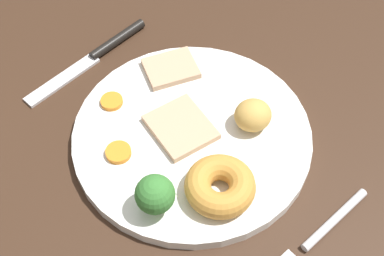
# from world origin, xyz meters

# --- Properties ---
(dining_table) EXTENTS (1.20, 0.84, 0.04)m
(dining_table) POSITION_xyz_m (0.00, 0.00, 0.02)
(dining_table) COLOR #382316
(dining_table) RESTS_ON ground
(dinner_plate) EXTENTS (0.27, 0.27, 0.01)m
(dinner_plate) POSITION_xyz_m (0.03, 0.02, 0.04)
(dinner_plate) COLOR white
(dinner_plate) RESTS_ON dining_table
(meat_slice_main) EXTENTS (0.08, 0.08, 0.01)m
(meat_slice_main) POSITION_xyz_m (0.04, 0.02, 0.05)
(meat_slice_main) COLOR tan
(meat_slice_main) RESTS_ON dinner_plate
(meat_slice_under) EXTENTS (0.07, 0.08, 0.01)m
(meat_slice_under) POSITION_xyz_m (0.11, -0.03, 0.05)
(meat_slice_under) COLOR tan
(meat_slice_under) RESTS_ON dinner_plate
(yorkshire_pudding) EXTENTS (0.07, 0.07, 0.03)m
(yorkshire_pudding) POSITION_xyz_m (-0.05, 0.05, 0.06)
(yorkshire_pudding) COLOR #C68938
(yorkshire_pudding) RESTS_ON dinner_plate
(roast_potato_left) EXTENTS (0.05, 0.06, 0.03)m
(roast_potato_left) POSITION_xyz_m (-0.01, -0.04, 0.07)
(roast_potato_left) COLOR tan
(roast_potato_left) RESTS_ON dinner_plate
(carrot_coin_front) EXTENTS (0.03, 0.03, 0.01)m
(carrot_coin_front) POSITION_xyz_m (0.06, 0.09, 0.05)
(carrot_coin_front) COLOR orange
(carrot_coin_front) RESTS_ON dinner_plate
(carrot_coin_back) EXTENTS (0.03, 0.03, 0.01)m
(carrot_coin_back) POSITION_xyz_m (0.12, 0.05, 0.05)
(carrot_coin_back) COLOR orange
(carrot_coin_back) RESTS_ON dinner_plate
(broccoli_floret) EXTENTS (0.04, 0.04, 0.05)m
(broccoli_floret) POSITION_xyz_m (-0.01, 0.11, 0.08)
(broccoli_floret) COLOR #8CB766
(broccoli_floret) RESTS_ON dinner_plate
(fork) EXTENTS (0.02, 0.15, 0.01)m
(fork) POSITION_xyz_m (-0.15, 0.02, 0.04)
(fork) COLOR silver
(fork) RESTS_ON dining_table
(knife) EXTENTS (0.02, 0.19, 0.01)m
(knife) POSITION_xyz_m (0.20, 0.00, 0.04)
(knife) COLOR black
(knife) RESTS_ON dining_table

